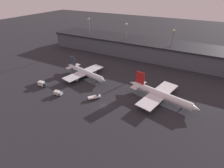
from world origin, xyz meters
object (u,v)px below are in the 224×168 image
Objects in this scene: airplane_1 at (160,95)px; service_vehicle_0 at (95,97)px; service_vehicle_2 at (58,93)px; service_vehicle_1 at (42,84)px; airplane_0 at (85,73)px.

service_vehicle_0 is (-32.47, -15.84, -2.42)m from airplane_1.
service_vehicle_2 is at bearing 149.44° from service_vehicle_0.
service_vehicle_1 is at bearing 160.43° from service_vehicle_2.
airplane_1 reaches higher than airplane_0.
airplane_0 is 0.92× the size of airplane_1.
service_vehicle_0 is 36.39m from service_vehicle_1.
service_vehicle_1 is (-36.17, -3.99, 0.66)m from service_vehicle_0.
service_vehicle_1 is at bearing 136.88° from service_vehicle_0.
airplane_0 is at bearing -170.78° from airplane_1.
service_vehicle_0 is at bearing -3.95° from service_vehicle_1.
service_vehicle_0 is at bearing -141.08° from airplane_1.
airplane_1 reaches higher than service_vehicle_2.
service_vehicle_1 is (-15.85, -23.23, -1.54)m from airplane_0.
airplane_1 is (52.79, -3.40, 0.23)m from airplane_0.
airplane_0 is at bearing 45.45° from service_vehicle_1.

